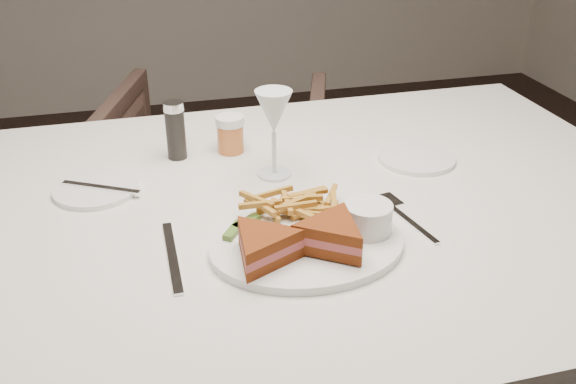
# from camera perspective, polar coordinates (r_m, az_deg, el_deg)

# --- Properties ---
(table) EXTENTS (1.52, 1.01, 0.75)m
(table) POSITION_cam_1_polar(r_m,az_deg,el_deg) (1.40, -0.53, -14.55)
(table) COLOR silver
(table) RESTS_ON ground
(chair_far) EXTENTS (0.86, 0.84, 0.71)m
(chair_far) POSITION_cam_1_polar(r_m,az_deg,el_deg) (2.13, -6.30, 1.08)
(chair_far) COLOR #4A352D
(chair_far) RESTS_ON ground
(table_setting) EXTENTS (0.81, 0.58, 0.18)m
(table_setting) POSITION_cam_1_polar(r_m,az_deg,el_deg) (1.11, -0.04, -0.71)
(table_setting) COLOR white
(table_setting) RESTS_ON table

